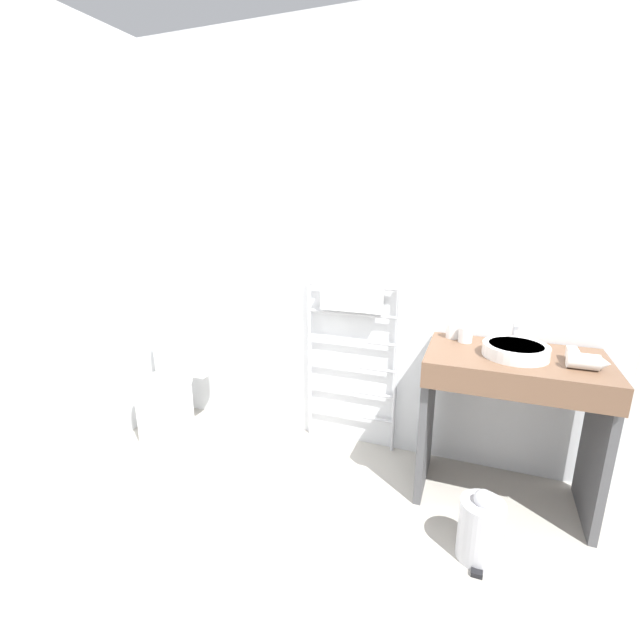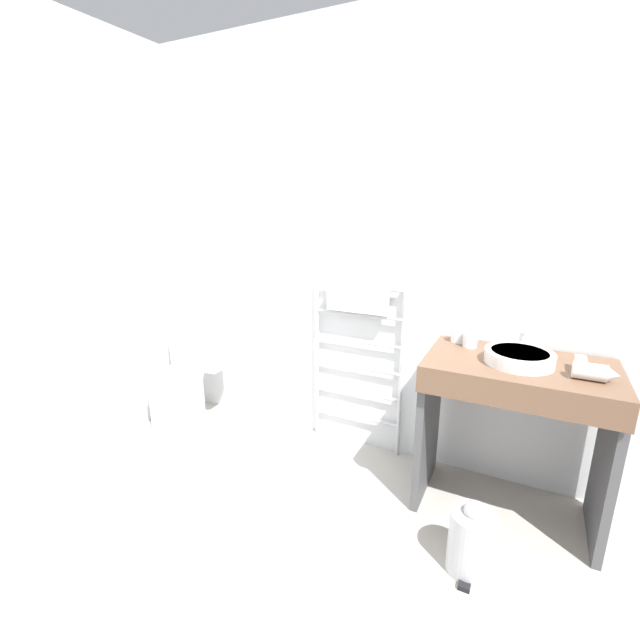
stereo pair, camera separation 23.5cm
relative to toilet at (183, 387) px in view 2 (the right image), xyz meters
name	(u,v)px [view 2 (the right image)]	position (x,y,z in m)	size (l,w,h in m)	color
ground_plane	(234,585)	(1.17, -0.95, -0.32)	(12.00, 12.00, 0.00)	#A8A399
wall_back	(359,248)	(1.17, 0.44, 1.02)	(3.23, 0.12, 2.67)	silver
wall_side	(93,247)	(-0.38, -0.28, 1.02)	(0.12, 1.98, 2.67)	silver
toilet	(183,387)	(0.00, 0.00, 0.00)	(0.41, 0.53, 0.76)	white
towel_radiator	(357,333)	(1.21, 0.34, 0.49)	(0.62, 0.06, 1.15)	silver
vanity_counter	(513,416)	(2.17, 0.09, 0.26)	(0.89, 0.55, 0.86)	brown
sink_basin	(519,357)	(2.16, 0.08, 0.57)	(0.32, 0.32, 0.06)	white
faucet	(522,337)	(2.16, 0.25, 0.63)	(0.02, 0.10, 0.13)	silver
cup_near_wall	(458,335)	(1.84, 0.29, 0.58)	(0.08, 0.08, 0.09)	white
cup_near_edge	(470,339)	(1.91, 0.23, 0.58)	(0.08, 0.08, 0.09)	white
hair_dryer	(591,370)	(2.46, 0.03, 0.58)	(0.18, 0.18, 0.08)	white
trash_bin	(471,541)	(2.07, -0.39, -0.16)	(0.20, 0.24, 0.36)	#B7B7BC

